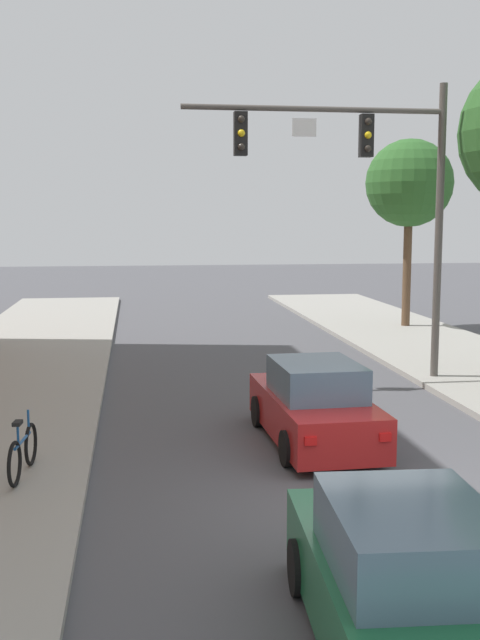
% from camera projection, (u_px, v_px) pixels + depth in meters
% --- Properties ---
extents(ground_plane, '(120.00, 120.00, 0.00)m').
position_uv_depth(ground_plane, '(353.00, 504.00, 11.47)').
color(ground_plane, '#4C4C51').
extents(traffic_signal_mast, '(6.72, 0.38, 7.50)m').
position_uv_depth(traffic_signal_mast, '(369.00, 175.00, 19.18)').
color(traffic_signal_mast, '#514C47').
rests_on(traffic_signal_mast, sidewalk_right).
extents(car_lead_red, '(1.95, 4.29, 1.60)m').
position_uv_depth(car_lead_red, '(314.00, 406.00, 14.50)').
color(car_lead_red, '#B21E1E').
rests_on(car_lead_red, ground).
extents(car_following_green, '(2.02, 4.32, 1.60)m').
position_uv_depth(car_following_green, '(405.00, 588.00, 7.37)').
color(car_following_green, '#1E663D').
rests_on(car_following_green, ground).
extents(bicycle_leaning, '(0.25, 1.77, 0.98)m').
position_uv_depth(bicycle_leaning, '(23.00, 452.00, 12.25)').
color(bicycle_leaning, black).
rests_on(bicycle_leaning, sidewalk_left).
extents(street_tree_third, '(3.32, 3.32, 7.12)m').
position_uv_depth(street_tree_third, '(409.00, 184.00, 28.92)').
color(street_tree_third, brown).
rests_on(street_tree_third, sidewalk_right).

